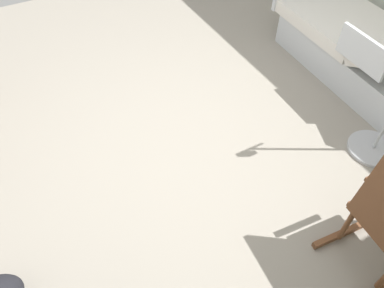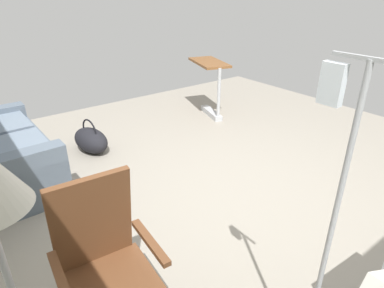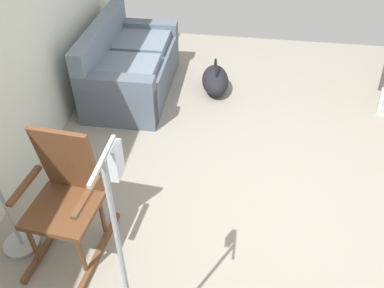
{
  "view_description": "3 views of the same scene",
  "coord_description": "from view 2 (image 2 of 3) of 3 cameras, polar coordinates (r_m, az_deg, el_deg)",
  "views": [
    {
      "loc": [
        1.01,
        2.01,
        2.45
      ],
      "look_at": [
        0.24,
        0.57,
        0.65
      ],
      "focal_mm": 34.31,
      "sensor_mm": 36.0,
      "label": 1
    },
    {
      "loc": [
        -1.95,
        2.01,
        1.9
      ],
      "look_at": [
        -0.17,
        0.66,
        0.83
      ],
      "focal_mm": 30.98,
      "sensor_mm": 36.0,
      "label": 2
    },
    {
      "loc": [
        -2.44,
        0.38,
        2.64
      ],
      "look_at": [
        -0.18,
        0.73,
        0.76
      ],
      "focal_mm": 37.3,
      "sensor_mm": 36.0,
      "label": 3
    }
  ],
  "objects": [
    {
      "name": "ground_plane",
      "position": [
        3.38,
        7.19,
        -8.74
      ],
      "size": [
        6.85,
        6.85,
        0.0
      ],
      "primitive_type": "plane",
      "color": "gray"
    },
    {
      "name": "duffel_bag",
      "position": [
        4.33,
        -17.01,
        0.68
      ],
      "size": [
        0.61,
        0.41,
        0.43
      ],
      "color": "black",
      "rests_on": "ground"
    },
    {
      "name": "rocking_chair",
      "position": [
        1.98,
        -14.67,
        -20.39
      ],
      "size": [
        0.8,
        0.53,
        1.05
      ],
      "color": "brown",
      "rests_on": "ground"
    },
    {
      "name": "overbed_table",
      "position": [
        5.27,
        3.25,
        10.61
      ],
      "size": [
        0.88,
        0.62,
        0.84
      ],
      "color": "#B2B5BA",
      "rests_on": "ground"
    }
  ]
}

